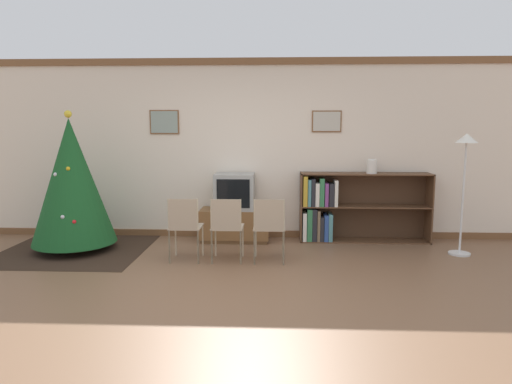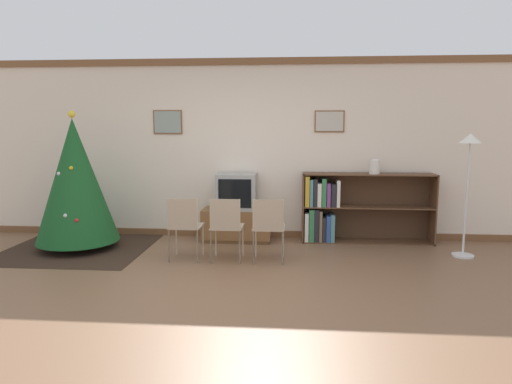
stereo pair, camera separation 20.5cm
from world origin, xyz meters
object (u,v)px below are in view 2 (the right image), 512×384
tv_console (237,225)px  folding_chair_right (268,226)px  bookshelf (342,208)px  television (237,191)px  folding_chair_left (185,224)px  folding_chair_center (226,225)px  vase (375,167)px  christmas_tree (75,181)px  standing_lamp (469,163)px

tv_console → folding_chair_right: (0.53, -1.09, 0.23)m
folding_chair_right → bookshelf: bearing=48.6°
folding_chair_right → television: bearing=115.9°
folding_chair_left → folding_chair_center: 0.53m
tv_console → folding_chair_left: folding_chair_left is taller
television → folding_chair_left: size_ratio=0.71×
folding_chair_center → bookshelf: bookshelf is taller
tv_console → vase: vase is taller
tv_console → bookshelf: size_ratio=0.53×
christmas_tree → folding_chair_right: christmas_tree is taller
tv_console → folding_chair_center: bearing=-90.0°
standing_lamp → folding_chair_center: bearing=-171.0°
folding_chair_right → standing_lamp: size_ratio=0.51×
vase → standing_lamp: size_ratio=0.13×
folding_chair_right → folding_chair_center: bearing=180.0°
folding_chair_left → vase: size_ratio=3.91×
tv_console → standing_lamp: bearing=-11.2°
folding_chair_left → folding_chair_right: size_ratio=1.00×
bookshelf → tv_console: bearing=-177.5°
folding_chair_center → vase: (2.00, 1.11, 0.65)m
vase → folding_chair_right: bearing=-143.0°
television → bookshelf: 1.57m
vase → bookshelf: bearing=173.0°
christmas_tree → bookshelf: 3.81m
television → bookshelf: bookshelf is taller
folding_chair_center → standing_lamp: standing_lamp is taller
folding_chair_right → vase: 1.95m
christmas_tree → folding_chair_center: size_ratio=2.32×
folding_chair_right → standing_lamp: (2.54, 0.49, 0.76)m
folding_chair_left → folding_chair_center: (0.53, 0.00, 0.00)m
folding_chair_right → bookshelf: bookshelf is taller
television → bookshelf: (1.55, 0.07, -0.24)m
television → standing_lamp: 3.17m
bookshelf → vase: size_ratio=9.07×
vase → standing_lamp: 1.25m
folding_chair_left → bookshelf: 2.39m
bookshelf → folding_chair_center: bearing=-143.2°
christmas_tree → standing_lamp: (5.24, 0.01, 0.28)m
bookshelf → standing_lamp: bearing=-24.0°
folding_chair_center → tv_console: bearing=90.0°
christmas_tree → bookshelf: christmas_tree is taller
bookshelf → standing_lamp: size_ratio=1.18×
folding_chair_left → folding_chair_center: bearing=0.0°
bookshelf → standing_lamp: (1.52, -0.68, 0.73)m
christmas_tree → folding_chair_right: (2.70, -0.48, -0.48)m
folding_chair_right → standing_lamp: standing_lamp is taller
folding_chair_left → folding_chair_right: same height
christmas_tree → standing_lamp: christmas_tree is taller
vase → tv_console: bearing=-179.6°
tv_console → vase: bearing=0.4°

